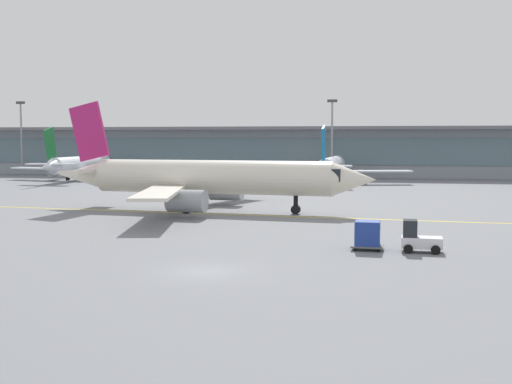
{
  "coord_description": "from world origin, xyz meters",
  "views": [
    {
      "loc": [
        9.46,
        -34.3,
        7.39
      ],
      "look_at": [
        -0.49,
        17.57,
        3.0
      ],
      "focal_mm": 45.42,
      "sensor_mm": 36.0,
      "label": 1
    }
  ],
  "objects": [
    {
      "name": "apron_light_mast_0",
      "position": [
        -60.69,
        83.65,
        8.03
      ],
      "size": [
        1.8,
        0.36,
        14.68
      ],
      "color": "gray",
      "rests_on": "ground_plane"
    },
    {
      "name": "taxiing_regional_jet",
      "position": [
        -7.52,
        28.86,
        3.38
      ],
      "size": [
        34.08,
        31.58,
        11.28
      ],
      "rotation": [
        0.0,
        0.0,
        -0.08
      ],
      "color": "silver",
      "rests_on": "ground_plane"
    },
    {
      "name": "gate_airplane_0",
      "position": [
        -42.53,
        72.1,
        2.76
      ],
      "size": [
        25.89,
        27.78,
        9.22
      ],
      "rotation": [
        0.0,
        0.0,
        1.59
      ],
      "color": "silver",
      "rests_on": "ground_plane"
    },
    {
      "name": "apron_light_mast_1",
      "position": [
        0.89,
        83.27,
        7.86
      ],
      "size": [
        1.8,
        0.36,
        14.34
      ],
      "color": "gray",
      "rests_on": "ground_plane"
    },
    {
      "name": "gate_airplane_1",
      "position": [
        1.58,
        72.76,
        2.81
      ],
      "size": [
        26.29,
        28.23,
        9.36
      ],
      "rotation": [
        0.0,
        0.0,
        1.54
      ],
      "color": "silver",
      "rests_on": "ground_plane"
    },
    {
      "name": "cargo_dolly_lead",
      "position": [
        8.72,
        8.73,
        1.05
      ],
      "size": [
        2.17,
        1.69,
        1.94
      ],
      "rotation": [
        0.0,
        0.0,
        -0.04
      ],
      "color": "#595B60",
      "rests_on": "ground_plane"
    },
    {
      "name": "taxiway_centreline_stripe",
      "position": [
        -7.08,
        26.82,
        0.0
      ],
      "size": [
        109.65,
        9.45,
        0.01
      ],
      "primitive_type": "cube",
      "rotation": [
        0.0,
        0.0,
        -0.08
      ],
      "color": "yellow",
      "rests_on": "ground_plane"
    },
    {
      "name": "ground_plane",
      "position": [
        0.0,
        0.0,
        0.0
      ],
      "size": [
        400.0,
        400.0,
        0.0
      ],
      "primitive_type": "plane",
      "color": "slate"
    },
    {
      "name": "baggage_tug",
      "position": [
        11.99,
        8.59,
        0.89
      ],
      "size": [
        2.66,
        1.72,
        2.1
      ],
      "rotation": [
        0.0,
        0.0,
        -0.04
      ],
      "color": "silver",
      "rests_on": "ground_plane"
    },
    {
      "name": "terminal_concourse",
      "position": [
        0.0,
        91.64,
        4.92
      ],
      "size": [
        176.47,
        11.0,
        9.6
      ],
      "color": "#8C939E",
      "rests_on": "ground_plane"
    }
  ]
}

